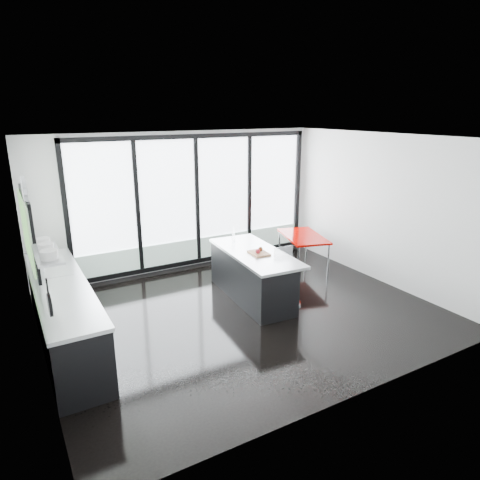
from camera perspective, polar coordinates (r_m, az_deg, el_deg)
floor at (r=7.13m, az=0.50°, el=-9.61°), size 6.00×5.00×0.00m
ceiling at (r=6.39m, az=0.57°, el=13.46°), size 6.00×5.00×0.00m
wall_back at (r=8.91m, az=-5.95°, el=4.44°), size 6.00×0.09×2.80m
wall_front at (r=4.75m, az=15.93°, el=-5.86°), size 6.00×0.00×2.80m
wall_left at (r=6.01m, az=-26.23°, el=-0.54°), size 0.26×5.00×2.80m
wall_right at (r=8.49m, az=18.36°, el=3.92°), size 0.00×5.00×2.80m
counter_cabinets at (r=6.53m, az=-22.41°, el=-9.08°), size 0.69×3.24×1.36m
island at (r=7.50m, az=1.53°, el=-4.63°), size 1.02×2.13×1.10m
bar_stool_near at (r=7.31m, az=6.39°, el=-5.75°), size 0.48×0.48×0.76m
bar_stool_far at (r=7.71m, az=3.71°, el=-4.91°), size 0.52×0.52×0.64m
red_table at (r=9.09m, az=8.35°, el=-1.47°), size 1.07×1.44×0.69m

